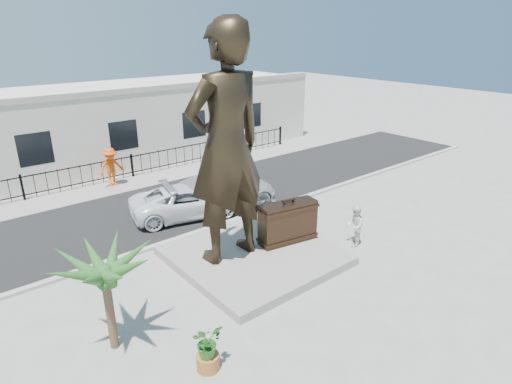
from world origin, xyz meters
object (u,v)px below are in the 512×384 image
statue (226,147)px  tourist (355,226)px  suitcase (288,222)px  car_white (188,201)px

statue → tourist: 5.89m
statue → suitcase: (2.29, -0.54, -3.13)m
tourist → statue: bearing=-60.3°
statue → tourist: size_ratio=4.88×
suitcase → car_white: size_ratio=0.44×
statue → suitcase: 3.91m
suitcase → tourist: suitcase is taller
tourist → car_white: 7.22m
statue → tourist: bearing=155.4°
statue → tourist: (4.40, -1.94, -3.39)m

